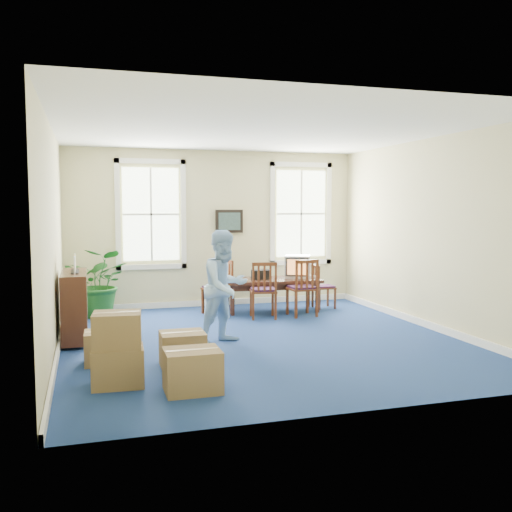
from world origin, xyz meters
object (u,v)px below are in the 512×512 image
object	(u,v)px
crt_tv	(298,266)
chair_near_left	(263,290)
conference_table	(272,295)
man	(225,287)
potted_plant	(100,282)
cardboard_boxes	(137,344)
credenza	(75,308)

from	to	relation	value
crt_tv	chair_near_left	world-z (taller)	crt_tv
conference_table	man	bearing A→B (deg)	-117.71
potted_plant	cardboard_boxes	bearing A→B (deg)	-85.81
credenza	cardboard_boxes	bearing A→B (deg)	-72.33
conference_table	potted_plant	size ratio (longest dim) A/B	1.46
chair_near_left	crt_tv	bearing A→B (deg)	-133.16
conference_table	crt_tv	bearing A→B (deg)	9.88
conference_table	potted_plant	distance (m)	3.30
chair_near_left	man	xyz separation A→B (m)	(-1.12, -1.66, 0.33)
credenza	chair_near_left	bearing A→B (deg)	14.99
crt_tv	chair_near_left	xyz separation A→B (m)	(-0.94, -0.68, -0.33)
credenza	cardboard_boxes	xyz separation A→B (m)	(0.73, -2.35, -0.06)
man	chair_near_left	bearing A→B (deg)	28.53
conference_table	cardboard_boxes	distance (m)	4.85
conference_table	credenza	size ratio (longest dim) A/B	1.44
crt_tv	potted_plant	size ratio (longest dim) A/B	0.42
credenza	conference_table	bearing A→B (deg)	22.54
crt_tv	potted_plant	distance (m)	3.84
crt_tv	man	size ratio (longest dim) A/B	0.31
potted_plant	chair_near_left	bearing A→B (deg)	-19.54
conference_table	cardboard_boxes	bearing A→B (deg)	-122.01
conference_table	credenza	world-z (taller)	credenza
conference_table	credenza	xyz separation A→B (m)	(-3.68, -1.50, 0.19)
credenza	cardboard_boxes	distance (m)	2.46
conference_table	potted_plant	bearing A→B (deg)	178.79
credenza	crt_tv	bearing A→B (deg)	20.39
chair_near_left	credenza	distance (m)	3.41
conference_table	chair_near_left	bearing A→B (deg)	-115.48
man	cardboard_boxes	world-z (taller)	man
chair_near_left	credenza	xyz separation A→B (m)	(-3.30, -0.86, -0.02)
conference_table	chair_near_left	size ratio (longest dim) A/B	1.77
cardboard_boxes	potted_plant	bearing A→B (deg)	94.19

